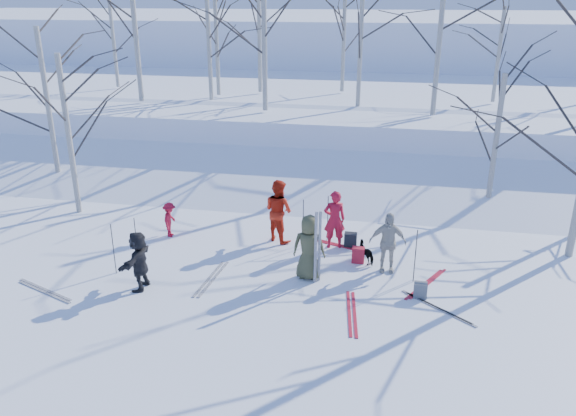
% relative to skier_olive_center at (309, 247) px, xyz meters
% --- Properties ---
extents(ground, '(120.00, 120.00, 0.00)m').
position_rel_skier_olive_center_xyz_m(ground, '(-0.77, -0.19, -0.82)').
color(ground, white).
rests_on(ground, ground).
extents(snow_ramp, '(70.00, 9.49, 4.12)m').
position_rel_skier_olive_center_xyz_m(snow_ramp, '(-0.77, 6.81, -0.67)').
color(snow_ramp, white).
rests_on(snow_ramp, ground).
extents(snow_plateau, '(70.00, 18.00, 2.20)m').
position_rel_skier_olive_center_xyz_m(snow_plateau, '(-0.77, 16.81, 0.18)').
color(snow_plateau, white).
rests_on(snow_plateau, ground).
extents(far_hill, '(90.00, 30.00, 6.00)m').
position_rel_skier_olive_center_xyz_m(far_hill, '(-0.77, 37.81, 1.18)').
color(far_hill, white).
rests_on(far_hill, ground).
extents(skier_olive_center, '(0.81, 0.53, 1.65)m').
position_rel_skier_olive_center_xyz_m(skier_olive_center, '(0.00, 0.00, 0.00)').
color(skier_olive_center, '#444529').
rests_on(skier_olive_center, ground).
extents(skier_red_north, '(0.68, 0.53, 1.65)m').
position_rel_skier_olive_center_xyz_m(skier_red_north, '(0.41, 1.91, 0.00)').
color(skier_red_north, '#B21026').
rests_on(skier_red_north, ground).
extents(skier_redor_behind, '(1.10, 1.05, 1.80)m').
position_rel_skier_olive_center_xyz_m(skier_redor_behind, '(-1.19, 2.10, 0.07)').
color(skier_redor_behind, red).
rests_on(skier_redor_behind, ground).
extents(skier_red_seated, '(0.43, 0.69, 1.02)m').
position_rel_skier_olive_center_xyz_m(skier_red_seated, '(-4.33, 1.78, -0.31)').
color(skier_red_seated, '#B21026').
rests_on(skier_red_seated, ground).
extents(skier_cream_east, '(0.96, 0.47, 1.58)m').
position_rel_skier_olive_center_xyz_m(skier_cream_east, '(1.87, 0.73, -0.03)').
color(skier_cream_east, beige).
rests_on(skier_cream_east, ground).
extents(skier_grey_west, '(0.45, 1.35, 1.46)m').
position_rel_skier_olive_center_xyz_m(skier_grey_west, '(-3.84, -1.28, -0.10)').
color(skier_grey_west, black).
rests_on(skier_grey_west, ground).
extents(dog, '(0.66, 0.66, 0.54)m').
position_rel_skier_olive_center_xyz_m(dog, '(1.36, 1.14, -0.55)').
color(dog, black).
rests_on(dog, ground).
extents(upright_ski_left, '(0.10, 0.17, 1.90)m').
position_rel_skier_olive_center_xyz_m(upright_ski_left, '(0.21, -0.28, 0.13)').
color(upright_ski_left, silver).
rests_on(upright_ski_left, ground).
extents(upright_ski_right, '(0.11, 0.23, 1.89)m').
position_rel_skier_olive_center_xyz_m(upright_ski_right, '(0.29, -0.20, 0.13)').
color(upright_ski_right, silver).
rests_on(upright_ski_right, ground).
extents(ski_pair_a, '(2.06, 2.10, 0.02)m').
position_rel_skier_olive_center_xyz_m(ski_pair_a, '(3.07, -0.90, -0.81)').
color(ski_pair_a, silver).
rests_on(ski_pair_a, ground).
extents(ski_pair_b, '(0.66, 1.95, 0.02)m').
position_rel_skier_olive_center_xyz_m(ski_pair_b, '(1.21, -1.48, -0.81)').
color(ski_pair_b, '#AA1829').
rests_on(ski_pair_b, ground).
extents(ski_pair_c, '(0.48, 1.93, 0.02)m').
position_rel_skier_olive_center_xyz_m(ski_pair_c, '(-2.34, -0.54, -0.81)').
color(ski_pair_c, silver).
rests_on(ski_pair_c, ground).
extents(ski_pair_d, '(1.51, 2.04, 0.02)m').
position_rel_skier_olive_center_xyz_m(ski_pair_d, '(-6.04, -1.86, -0.81)').
color(ski_pair_d, silver).
rests_on(ski_pair_d, ground).
extents(ski_pair_e, '(1.40, 2.03, 0.02)m').
position_rel_skier_olive_center_xyz_m(ski_pair_e, '(0.49, 2.05, -0.81)').
color(ski_pair_e, '#AA1829').
rests_on(ski_pair_e, ground).
extents(ski_pair_f, '(1.79, 2.07, 0.02)m').
position_rel_skier_olive_center_xyz_m(ski_pair_f, '(2.86, 0.20, -0.81)').
color(ski_pair_f, '#AA1829').
rests_on(ski_pair_f, ground).
extents(ski_pole_a, '(0.02, 0.02, 1.34)m').
position_rel_skier_olive_center_xyz_m(ski_pole_a, '(-4.41, -0.22, -0.15)').
color(ski_pole_a, black).
rests_on(ski_pole_a, ground).
extents(ski_pole_b, '(0.02, 0.02, 1.34)m').
position_rel_skier_olive_center_xyz_m(ski_pole_b, '(-4.80, -0.69, -0.15)').
color(ski_pole_b, black).
rests_on(ski_pole_b, ground).
extents(ski_pole_c, '(0.02, 0.02, 1.34)m').
position_rel_skier_olive_center_xyz_m(ski_pole_c, '(2.55, 0.26, -0.15)').
color(ski_pole_c, black).
rests_on(ski_pole_c, ground).
extents(ski_pole_d, '(0.02, 0.02, 1.34)m').
position_rel_skier_olive_center_xyz_m(ski_pole_d, '(0.17, 2.33, -0.15)').
color(ski_pole_d, black).
rests_on(ski_pole_d, ground).
extents(ski_pole_e, '(0.02, 0.02, 1.34)m').
position_rel_skier_olive_center_xyz_m(ski_pole_e, '(2.56, 0.36, -0.15)').
color(ski_pole_e, black).
rests_on(ski_pole_e, ground).
extents(ski_pole_f, '(0.02, 0.02, 1.34)m').
position_rel_skier_olive_center_xyz_m(ski_pole_f, '(-0.46, 1.92, -0.15)').
color(ski_pole_f, black).
rests_on(ski_pole_f, ground).
extents(backpack_red, '(0.32, 0.22, 0.42)m').
position_rel_skier_olive_center_xyz_m(backpack_red, '(1.14, 1.09, -0.61)').
color(backpack_red, '#B11B2B').
rests_on(backpack_red, ground).
extents(backpack_grey, '(0.30, 0.20, 0.38)m').
position_rel_skier_olive_center_xyz_m(backpack_grey, '(2.69, -0.47, -0.63)').
color(backpack_grey, '#5C6064').
rests_on(backpack_grey, ground).
extents(backpack_dark, '(0.34, 0.24, 0.40)m').
position_rel_skier_olive_center_xyz_m(backpack_dark, '(0.86, 2.04, -0.62)').
color(backpack_dark, black).
rests_on(backpack_dark, ground).
extents(birch_plateau_a, '(3.93, 3.93, 4.75)m').
position_rel_skier_olive_center_xyz_m(birch_plateau_a, '(-6.29, 12.92, 3.75)').
color(birch_plateau_a, silver).
rests_on(birch_plateau_a, snow_plateau).
extents(birch_plateau_b, '(4.19, 4.19, 5.13)m').
position_rel_skier_olive_center_xyz_m(birch_plateau_b, '(-6.19, 11.55, 3.94)').
color(birch_plateau_b, silver).
rests_on(birch_plateau_b, snow_plateau).
extents(birch_plateau_c, '(4.29, 4.29, 5.27)m').
position_rel_skier_olive_center_xyz_m(birch_plateau_c, '(-4.60, 14.13, 4.01)').
color(birch_plateau_c, silver).
rests_on(birch_plateau_c, snow_plateau).
extents(birch_plateau_d, '(3.88, 3.88, 4.69)m').
position_rel_skier_olive_center_xyz_m(birch_plateau_d, '(-12.02, 14.28, 3.72)').
color(birch_plateau_d, silver).
rests_on(birch_plateau_d, snow_plateau).
extents(birch_plateau_e, '(5.66, 5.66, 7.23)m').
position_rel_skier_olive_center_xyz_m(birch_plateau_e, '(-9.12, 10.73, 4.99)').
color(birch_plateau_e, silver).
rests_on(birch_plateau_e, snow_plateau).
extents(birch_plateau_g, '(3.34, 3.34, 3.92)m').
position_rel_skier_olive_center_xyz_m(birch_plateau_g, '(5.97, 13.45, 3.34)').
color(birch_plateau_g, silver).
rests_on(birch_plateau_g, snow_plateau).
extents(birch_plateau_h, '(4.99, 4.99, 6.27)m').
position_rel_skier_olive_center_xyz_m(birch_plateau_h, '(3.27, 10.05, 4.51)').
color(birch_plateau_h, silver).
rests_on(birch_plateau_h, snow_plateau).
extents(birch_plateau_i, '(4.12, 4.12, 5.03)m').
position_rel_skier_olive_center_xyz_m(birch_plateau_i, '(-0.76, 15.02, 3.89)').
color(birch_plateau_i, silver).
rests_on(birch_plateau_i, snow_plateau).
extents(birch_plateau_j, '(4.35, 4.35, 5.36)m').
position_rel_skier_olive_center_xyz_m(birch_plateau_j, '(0.28, 11.25, 4.06)').
color(birch_plateau_j, silver).
rests_on(birch_plateau_j, snow_plateau).
extents(birch_plateau_k, '(4.94, 4.94, 6.20)m').
position_rel_skier_olive_center_xyz_m(birch_plateau_k, '(-3.33, 9.73, 4.48)').
color(birch_plateau_k, silver).
rests_on(birch_plateau_k, snow_plateau).
extents(birch_edge_a, '(4.08, 4.08, 4.98)m').
position_rel_skier_olive_center_xyz_m(birch_edge_a, '(-7.98, 3.05, 1.67)').
color(birch_edge_a, silver).
rests_on(birch_edge_a, ground).
extents(birch_edge_d, '(4.51, 4.51, 5.58)m').
position_rel_skier_olive_center_xyz_m(birch_edge_d, '(-10.20, 5.52, 1.97)').
color(birch_edge_d, silver).
rests_on(birch_edge_d, ground).
extents(birch_edge_e, '(3.68, 3.68, 4.40)m').
position_rel_skier_olive_center_xyz_m(birch_edge_e, '(4.97, 5.58, 1.38)').
color(birch_edge_e, silver).
rests_on(birch_edge_e, ground).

